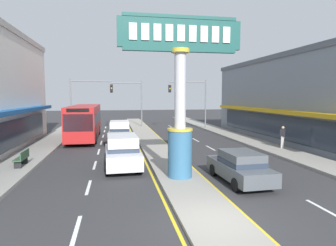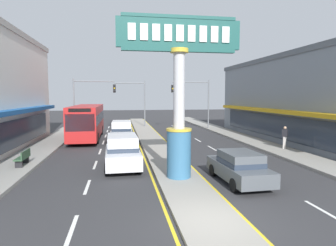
{
  "view_description": "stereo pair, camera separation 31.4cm",
  "coord_description": "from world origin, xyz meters",
  "px_view_note": "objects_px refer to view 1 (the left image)",
  "views": [
    {
      "loc": [
        -3.16,
        -8.77,
        4.18
      ],
      "look_at": [
        -0.08,
        8.12,
        2.6
      ],
      "focal_mm": 31.28,
      "sensor_mm": 36.0,
      "label": 1
    },
    {
      "loc": [
        -2.85,
        -8.82,
        4.18
      ],
      "look_at": [
        -0.08,
        8.12,
        2.6
      ],
      "focal_mm": 31.28,
      "sensor_mm": 36.0,
      "label": 2
    }
  ],
  "objects_px": {
    "storefront_right": "(310,99)",
    "traffic_light_median_far": "(130,96)",
    "suv_near_left_lane": "(120,131)",
    "street_bench": "(22,158)",
    "bus_far_right_lane": "(85,120)",
    "traffic_light_right_side": "(192,96)",
    "district_sign": "(180,99)",
    "sedan_near_right_lane": "(240,166)",
    "traffic_light_left_side": "(86,96)",
    "suv_mid_left_lane": "(122,151)",
    "pedestrian_near_kerb": "(283,136)"
  },
  "relations": [
    {
      "from": "storefront_right",
      "to": "traffic_light_median_far",
      "type": "bearing_deg",
      "value": 138.95
    },
    {
      "from": "suv_near_left_lane",
      "to": "street_bench",
      "type": "xyz_separation_m",
      "value": [
        -5.69,
        -9.13,
        -0.34
      ]
    },
    {
      "from": "storefront_right",
      "to": "bus_far_right_lane",
      "type": "bearing_deg",
      "value": 167.67
    },
    {
      "from": "storefront_right",
      "to": "traffic_light_right_side",
      "type": "height_order",
      "value": "storefront_right"
    },
    {
      "from": "district_sign",
      "to": "sedan_near_right_lane",
      "type": "xyz_separation_m",
      "value": [
        2.76,
        -0.99,
        -3.23
      ]
    },
    {
      "from": "storefront_right",
      "to": "traffic_light_median_far",
      "type": "xyz_separation_m",
      "value": [
        -16.24,
        14.14,
        0.24
      ]
    },
    {
      "from": "district_sign",
      "to": "suv_near_left_lane",
      "type": "height_order",
      "value": "district_sign"
    },
    {
      "from": "traffic_light_left_side",
      "to": "suv_mid_left_lane",
      "type": "distance_m",
      "value": 18.63
    },
    {
      "from": "suv_near_left_lane",
      "to": "suv_mid_left_lane",
      "type": "distance_m",
      "value": 9.88
    },
    {
      "from": "street_bench",
      "to": "pedestrian_near_kerb",
      "type": "bearing_deg",
      "value": 8.26
    },
    {
      "from": "traffic_light_median_far",
      "to": "sedan_near_right_lane",
      "type": "distance_m",
      "value": 26.53
    },
    {
      "from": "storefront_right",
      "to": "bus_far_right_lane",
      "type": "relative_size",
      "value": 2.21
    },
    {
      "from": "traffic_light_right_side",
      "to": "pedestrian_near_kerb",
      "type": "bearing_deg",
      "value": -78.06
    },
    {
      "from": "district_sign",
      "to": "bus_far_right_lane",
      "type": "height_order",
      "value": "district_sign"
    },
    {
      "from": "traffic_light_left_side",
      "to": "street_bench",
      "type": "relative_size",
      "value": 3.87
    },
    {
      "from": "bus_far_right_lane",
      "to": "sedan_near_right_lane",
      "type": "bearing_deg",
      "value": -61.87
    },
    {
      "from": "traffic_light_median_far",
      "to": "suv_mid_left_lane",
      "type": "bearing_deg",
      "value": -94.29
    },
    {
      "from": "storefront_right",
      "to": "traffic_light_left_side",
      "type": "relative_size",
      "value": 4.0
    },
    {
      "from": "traffic_light_right_side",
      "to": "sedan_near_right_lane",
      "type": "bearing_deg",
      "value": -99.1
    },
    {
      "from": "storefront_right",
      "to": "suv_mid_left_lane",
      "type": "bearing_deg",
      "value": -156.12
    },
    {
      "from": "traffic_light_right_side",
      "to": "pedestrian_near_kerb",
      "type": "xyz_separation_m",
      "value": [
        3.18,
        -15.04,
        -3.1
      ]
    },
    {
      "from": "bus_far_right_lane",
      "to": "suv_mid_left_lane",
      "type": "height_order",
      "value": "bus_far_right_lane"
    },
    {
      "from": "storefront_right",
      "to": "pedestrian_near_kerb",
      "type": "xyz_separation_m",
      "value": [
        -5.6,
        -4.56,
        -2.8
      ]
    },
    {
      "from": "traffic_light_right_side",
      "to": "bus_far_right_lane",
      "type": "height_order",
      "value": "traffic_light_right_side"
    },
    {
      "from": "street_bench",
      "to": "pedestrian_near_kerb",
      "type": "height_order",
      "value": "pedestrian_near_kerb"
    },
    {
      "from": "suv_mid_left_lane",
      "to": "bus_far_right_lane",
      "type": "bearing_deg",
      "value": 104.72
    },
    {
      "from": "storefront_right",
      "to": "traffic_light_left_side",
      "type": "distance_m",
      "value": 23.72
    },
    {
      "from": "traffic_light_median_far",
      "to": "suv_near_left_lane",
      "type": "height_order",
      "value": "traffic_light_median_far"
    },
    {
      "from": "pedestrian_near_kerb",
      "to": "sedan_near_right_lane",
      "type": "bearing_deg",
      "value": -132.75
    },
    {
      "from": "district_sign",
      "to": "traffic_light_median_far",
      "type": "bearing_deg",
      "value": 92.54
    },
    {
      "from": "district_sign",
      "to": "suv_mid_left_lane",
      "type": "distance_m",
      "value": 5.07
    },
    {
      "from": "traffic_light_left_side",
      "to": "street_bench",
      "type": "distance_m",
      "value": 17.74
    },
    {
      "from": "street_bench",
      "to": "pedestrian_near_kerb",
      "type": "xyz_separation_m",
      "value": [
        17.98,
        2.61,
        0.5
      ]
    },
    {
      "from": "suv_near_left_lane",
      "to": "street_bench",
      "type": "height_order",
      "value": "suv_near_left_lane"
    },
    {
      "from": "traffic_light_median_far",
      "to": "sedan_near_right_lane",
      "type": "bearing_deg",
      "value": -81.53
    },
    {
      "from": "bus_far_right_lane",
      "to": "traffic_light_left_side",
      "type": "bearing_deg",
      "value": 93.0
    },
    {
      "from": "traffic_light_median_far",
      "to": "pedestrian_near_kerb",
      "type": "height_order",
      "value": "traffic_light_median_far"
    },
    {
      "from": "suv_near_left_lane",
      "to": "traffic_light_right_side",
      "type": "bearing_deg",
      "value": 43.09
    },
    {
      "from": "traffic_light_median_far",
      "to": "street_bench",
      "type": "distance_m",
      "value": 22.82
    },
    {
      "from": "sedan_near_right_lane",
      "to": "suv_mid_left_lane",
      "type": "bearing_deg",
      "value": 144.38
    },
    {
      "from": "suv_near_left_lane",
      "to": "pedestrian_near_kerb",
      "type": "height_order",
      "value": "suv_near_left_lane"
    },
    {
      "from": "bus_far_right_lane",
      "to": "suv_mid_left_lane",
      "type": "xyz_separation_m",
      "value": [
        3.3,
        -12.55,
        -0.88
      ]
    },
    {
      "from": "bus_far_right_lane",
      "to": "suv_near_left_lane",
      "type": "bearing_deg",
      "value": -38.98
    },
    {
      "from": "traffic_light_median_far",
      "to": "suv_mid_left_lane",
      "type": "height_order",
      "value": "traffic_light_median_far"
    },
    {
      "from": "traffic_light_median_far",
      "to": "suv_mid_left_lane",
      "type": "distance_m",
      "value": 22.35
    },
    {
      "from": "suv_mid_left_lane",
      "to": "street_bench",
      "type": "bearing_deg",
      "value": 172.5
    },
    {
      "from": "traffic_light_left_side",
      "to": "suv_near_left_lane",
      "type": "relative_size",
      "value": 1.34
    },
    {
      "from": "traffic_light_left_side",
      "to": "suv_mid_left_lane",
      "type": "relative_size",
      "value": 1.33
    },
    {
      "from": "traffic_light_median_far",
      "to": "pedestrian_near_kerb",
      "type": "relative_size",
      "value": 3.63
    },
    {
      "from": "storefront_right",
      "to": "traffic_light_left_side",
      "type": "height_order",
      "value": "storefront_right"
    }
  ]
}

